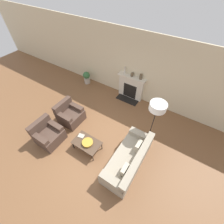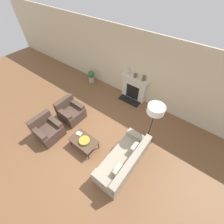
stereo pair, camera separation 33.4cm
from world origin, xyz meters
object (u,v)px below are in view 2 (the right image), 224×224
coffee_table (84,141)px  book (79,134)px  floor_lamp (155,112)px  armchair_near (48,130)px  mantel_vase_center_right (144,78)px  potted_plant (91,76)px  mantel_vase_left (128,71)px  fireplace (134,88)px  bowl (84,141)px  couch (124,161)px  armchair_far (71,112)px  mantel_vase_center_left (135,76)px

coffee_table → book: (-0.32, 0.10, 0.04)m
book → floor_lamp: bearing=25.0°
armchair_near → floor_lamp: 3.76m
mantel_vase_center_right → potted_plant: size_ratio=0.37×
coffee_table → mantel_vase_left: size_ratio=2.89×
fireplace → bowl: 3.21m
potted_plant → armchair_near: bearing=-73.1°
mantel_vase_left → potted_plant: 2.22m
mantel_vase_left → potted_plant: size_ratio=0.51×
couch → potted_plant: bearing=-125.1°
armchair_far → floor_lamp: floor_lamp is taller
bowl → potted_plant: bearing=129.6°
mantel_vase_center_left → potted_plant: 2.51m
armchair_far → mantel_vase_left: size_ratio=2.69×
couch → fireplace: bearing=-153.0°
couch → book: bearing=-85.1°
armchair_near → book: bearing=-63.1°
bowl → armchair_far: bearing=155.3°
coffee_table → armchair_near: bearing=-162.2°
floor_lamp → mantel_vase_left: floor_lamp is taller
armchair_near → mantel_vase_left: mantel_vase_left is taller
fireplace → armchair_far: bearing=-117.6°
fireplace → mantel_vase_center_left: 0.64m
bowl → potted_plant: (-2.46, 2.98, -0.11)m
armchair_near → armchair_far: bearing=0.0°
armchair_far → bowl: (1.43, -0.66, 0.12)m
couch → book: couch is taller
fireplace → mantel_vase_left: (-0.37, 0.01, 0.73)m
bowl → mantel_vase_center_left: size_ratio=2.40×
armchair_near → bowl: size_ratio=2.38×
couch → book: size_ratio=8.23×
armchair_near → mantel_vase_center_right: size_ratio=3.74×
bowl → mantel_vase_center_left: bearing=92.0°
fireplace → mantel_vase_left: 0.82m
book → floor_lamp: (1.91, 1.44, 1.09)m
fireplace → coffee_table: (0.05, -3.20, -0.18)m
floor_lamp → couch: bearing=-96.1°
couch → floor_lamp: floor_lamp is taller
book → coffee_table: bearing=-29.0°
mantel_vase_left → mantel_vase_center_right: 0.75m
fireplace → floor_lamp: 2.52m
couch → coffee_table: couch is taller
fireplace → bowl: bearing=-88.3°
armchair_far → floor_lamp: size_ratio=0.49×
mantel_vase_center_right → coffee_table: bearing=-95.8°
couch → mantel_vase_center_left: mantel_vase_center_left is taller
bowl → mantel_vase_center_left: (-0.11, 3.22, 0.74)m
couch → coffee_table: bearing=-80.3°
bowl → mantel_vase_left: size_ratio=1.13×
floor_lamp → mantel_vase_center_right: bearing=127.1°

